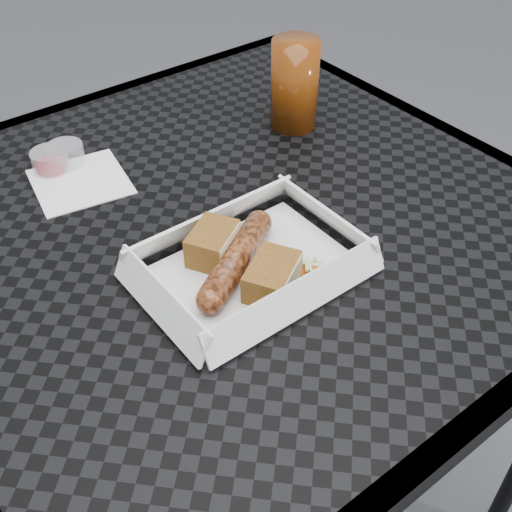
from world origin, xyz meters
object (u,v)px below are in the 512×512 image
(food_tray, at_px, (251,270))
(bratwurst, at_px, (236,259))
(drink_glass, at_px, (295,84))
(patio_table, at_px, (229,258))

(food_tray, distance_m, bratwurst, 0.02)
(food_tray, distance_m, drink_glass, 0.34)
(food_tray, relative_size, drink_glass, 1.66)
(patio_table, distance_m, food_tray, 0.14)
(patio_table, distance_m, bratwurst, 0.15)
(food_tray, bearing_deg, patio_table, 68.24)
(bratwurst, relative_size, drink_glass, 1.14)
(patio_table, xyz_separation_m, drink_glass, (0.21, 0.12, 0.14))
(patio_table, bearing_deg, bratwurst, -120.04)
(food_tray, bearing_deg, drink_glass, 41.59)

